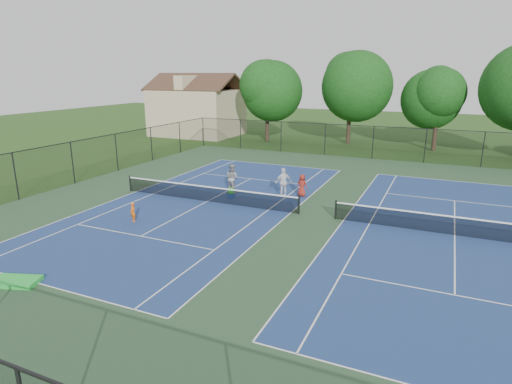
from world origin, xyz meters
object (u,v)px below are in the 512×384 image
at_px(tree_back_a, 267,88).
at_px(child_player, 133,212).
at_px(instructor, 232,178).
at_px(bystander_c, 302,185).
at_px(bystander_a, 284,182).
at_px(ball_hopper, 231,191).
at_px(tree_back_c, 439,96).
at_px(ball_crate, 231,196).
at_px(clapboard_house, 197,110).
at_px(tree_back_b, 351,83).

bearing_deg(tree_back_a, child_player, -81.54).
bearing_deg(instructor, bystander_c, -149.65).
relative_size(bystander_a, ball_hopper, 5.17).
relative_size(tree_back_c, ball_crate, 21.33).
xyz_separation_m(bystander_a, ball_hopper, (-2.91, -1.68, -0.47)).
bearing_deg(tree_back_a, ball_crate, -72.88).
distance_m(tree_back_c, clapboard_house, 28.10).
xyz_separation_m(ball_crate, ball_hopper, (0.00, 0.00, 0.33)).
bearing_deg(tree_back_a, tree_back_b, 12.53).
bearing_deg(bystander_c, tree_back_c, -102.16).
bearing_deg(bystander_a, instructor, -37.56).
distance_m(child_player, ball_crate, 6.70).
bearing_deg(instructor, child_player, 93.34).
relative_size(clapboard_house, instructor, 5.66).
height_order(tree_back_c, ball_crate, tree_back_c).
relative_size(clapboard_house, bystander_a, 5.71).
distance_m(clapboard_house, bystander_c, 30.11).
relative_size(tree_back_a, tree_back_b, 0.91).
xyz_separation_m(clapboard_house, child_player, (14.29, -29.84, -2.55)).
distance_m(tree_back_b, bystander_a, 23.75).
xyz_separation_m(tree_back_b, child_player, (-4.71, -30.84, -6.06)).
bearing_deg(bystander_a, tree_back_b, -130.65).
relative_size(tree_back_a, ball_hopper, 25.02).
height_order(tree_back_c, ball_hopper, tree_back_c).
xyz_separation_m(instructor, bystander_a, (3.51, 0.33, -0.01)).
height_order(tree_back_b, child_player, tree_back_b).
xyz_separation_m(tree_back_b, instructor, (-2.59, -23.38, -5.64)).
xyz_separation_m(bystander_a, ball_crate, (-2.91, -1.68, -0.80)).
height_order(tree_back_b, ball_crate, tree_back_b).
relative_size(tree_back_b, clapboard_house, 0.93).
height_order(child_player, bystander_c, bystander_c).
height_order(bystander_a, ball_crate, bystander_a).
bearing_deg(ball_crate, tree_back_a, 107.12).
relative_size(bystander_a, ball_crate, 4.81).
xyz_separation_m(clapboard_house, instructor, (16.41, -22.38, -2.14)).
relative_size(bystander_c, ball_hopper, 3.95).
relative_size(child_player, bystander_a, 0.57).
distance_m(tree_back_b, ball_hopper, 25.55).
xyz_separation_m(tree_back_c, bystander_c, (-7.03, -21.47, -4.76)).
height_order(tree_back_c, instructor, tree_back_c).
bearing_deg(tree_back_c, child_player, -114.68).
bearing_deg(ball_hopper, bystander_a, 29.97).
xyz_separation_m(child_player, bystander_a, (5.62, 7.80, 0.41)).
bearing_deg(bystander_c, ball_hopper, 35.55).
bearing_deg(tree_back_b, ball_hopper, -94.62).
height_order(instructor, bystander_c, instructor).
height_order(child_player, ball_hopper, child_player).
bearing_deg(bystander_a, ball_hopper, -12.95).
xyz_separation_m(bystander_c, ball_crate, (-3.97, -2.25, -0.57)).
bearing_deg(tree_back_c, clapboard_house, -180.00).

